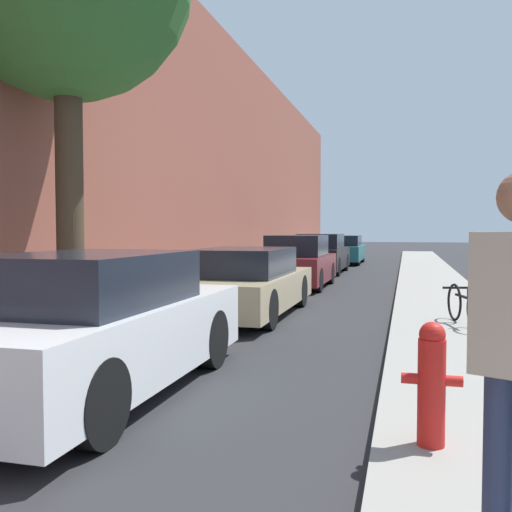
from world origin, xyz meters
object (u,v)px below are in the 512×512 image
(fire_hydrant, at_px, (432,382))
(bicycle, at_px, (464,305))
(parked_car_black, at_px, (322,254))
(parked_car_white, at_px, (97,327))
(parked_car_maroon, at_px, (298,263))
(parked_car_champagne, at_px, (246,283))
(parked_car_teal, at_px, (343,250))

(fire_hydrant, xyz_separation_m, bicycle, (0.72, 5.39, -0.13))
(parked_car_black, distance_m, bicycle, 12.36)
(parked_car_black, relative_size, fire_hydrant, 5.16)
(parked_car_white, relative_size, parked_car_maroon, 1.06)
(bicycle, bearing_deg, fire_hydrant, -112.06)
(parked_car_black, xyz_separation_m, fire_hydrant, (3.26, -17.09, -0.13))
(parked_car_champagne, bearing_deg, parked_car_teal, 90.01)
(parked_car_teal, distance_m, fire_hydrant, 23.33)
(parked_car_black, bearing_deg, parked_car_teal, 88.67)
(parked_car_white, distance_m, parked_car_teal, 22.25)
(parked_car_champagne, relative_size, parked_car_black, 1.02)
(parked_car_white, height_order, parked_car_champagne, parked_car_white)
(bicycle, bearing_deg, parked_car_teal, 87.76)
(parked_car_white, height_order, parked_car_teal, parked_car_white)
(parked_car_champagne, height_order, parked_car_black, parked_car_black)
(parked_car_champagne, xyz_separation_m, fire_hydrant, (3.12, -6.20, -0.05))
(parked_car_black, bearing_deg, parked_car_maroon, -88.73)
(parked_car_white, height_order, bicycle, parked_car_white)
(parked_car_white, relative_size, parked_car_black, 0.91)
(parked_car_maroon, bearing_deg, bicycle, -58.40)
(parked_car_maroon, bearing_deg, fire_hydrant, -74.92)
(parked_car_white, height_order, fire_hydrant, parked_car_white)
(parked_car_maroon, relative_size, bicycle, 2.62)
(parked_car_champagne, xyz_separation_m, parked_car_teal, (-0.00, 16.92, 0.04))
(parked_car_maroon, xyz_separation_m, parked_car_black, (-0.12, 5.42, 0.01))
(parked_car_champagne, height_order, parked_car_maroon, parked_car_maroon)
(parked_car_champagne, distance_m, bicycle, 3.93)
(parked_car_champagne, height_order, parked_car_teal, parked_car_teal)
(parked_car_black, height_order, parked_car_teal, parked_car_black)
(parked_car_black, bearing_deg, parked_car_white, -89.60)
(parked_car_white, relative_size, fire_hydrant, 4.70)
(parked_car_white, distance_m, parked_car_champagne, 5.33)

